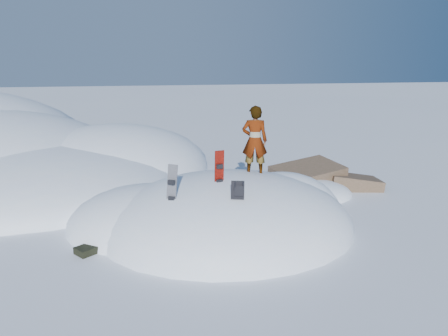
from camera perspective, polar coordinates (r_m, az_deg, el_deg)
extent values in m
plane|color=white|center=(12.22, 0.50, -7.81)|extent=(120.00, 120.00, 0.00)
ellipsoid|color=white|center=(12.22, 0.50, -7.81)|extent=(7.00, 6.00, 3.00)
ellipsoid|color=white|center=(12.58, -9.99, -7.36)|extent=(4.40, 4.00, 2.20)
ellipsoid|color=white|center=(13.36, 7.49, -5.94)|extent=(3.60, 3.20, 2.50)
ellipsoid|color=white|center=(17.19, -22.94, -2.33)|extent=(10.00, 9.00, 2.80)
ellipsoid|color=white|center=(19.22, -14.11, 0.08)|extent=(8.00, 8.00, 3.60)
ellipsoid|color=white|center=(16.15, -21.94, -3.28)|extent=(6.00, 5.00, 1.80)
cube|color=brown|center=(16.24, 10.78, -1.99)|extent=(2.82, 2.41, 1.62)
cube|color=brown|center=(16.58, 16.42, -2.71)|extent=(2.16, 1.80, 1.33)
cube|color=brown|center=(17.55, 11.21, -1.11)|extent=(2.08, 2.01, 1.10)
ellipsoid|color=white|center=(15.24, 10.70, -3.48)|extent=(3.20, 2.40, 1.00)
cube|color=#B71609|center=(11.28, -0.64, -1.03)|extent=(0.27, 0.15, 1.35)
cube|color=black|center=(11.16, -0.60, 0.23)|extent=(0.18, 0.13, 0.11)
cube|color=black|center=(11.27, -0.59, -1.77)|extent=(0.18, 0.13, 0.11)
cube|color=black|center=(10.72, -6.87, -3.19)|extent=(0.35, 0.35, 1.36)
cube|color=black|center=(10.59, -6.89, -1.86)|extent=(0.20, 0.18, 0.12)
cube|color=black|center=(10.71, -6.83, -3.98)|extent=(0.20, 0.18, 0.12)
cube|color=black|center=(10.45, 1.80, -2.92)|extent=(0.39, 0.43, 0.49)
cube|color=black|center=(10.31, 1.96, -3.03)|extent=(0.25, 0.23, 0.26)
cylinder|color=black|center=(10.28, 1.41, -2.51)|extent=(0.04, 0.18, 0.32)
cylinder|color=black|center=(10.32, 2.47, -2.46)|extent=(0.04, 0.18, 0.32)
cube|color=black|center=(11.22, -17.19, -10.09)|extent=(0.74, 0.71, 0.17)
cube|color=black|center=(11.32, -15.69, -9.32)|extent=(0.34, 0.25, 0.11)
imported|color=slate|center=(12.22, 4.03, 3.58)|extent=(0.80, 0.62, 1.96)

